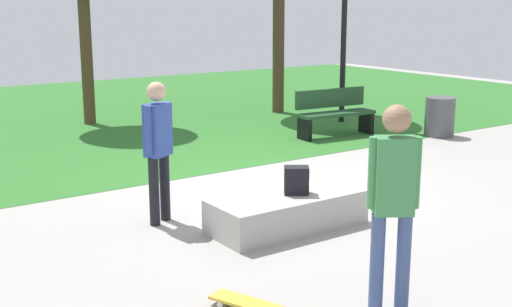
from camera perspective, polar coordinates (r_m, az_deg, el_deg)
The scene contains 9 objects.
ground_plane at distance 9.50m, azimuth 1.99°, elevation -2.78°, with size 28.00×28.00×0.00m, color #9E9993.
grass_lawn at distance 16.08m, azimuth -14.34°, elevation 3.29°, with size 26.60×12.88×0.01m, color #2D6B28.
concrete_ledge at distance 7.73m, azimuth 2.69°, elevation -4.97°, with size 1.83×0.77×0.39m, color #A8A59E.
backpack_on_ledge at distance 7.69m, azimuth 3.48°, elevation -2.30°, with size 0.28×0.20×0.32m, color black.
skater_performing_trick at distance 5.55m, azimuth 11.67°, elevation -3.29°, with size 0.38×0.34×1.76m.
skater_watching at distance 7.79m, azimuth -8.38°, elevation 0.99°, with size 0.39×0.33×1.67m.
skateboard_by_ledge at distance 5.75m, azimuth -0.27°, elevation -12.83°, with size 0.48×0.82×0.08m.
park_bench_near_path at distance 13.04m, azimuth 6.72°, elevation 3.58°, with size 1.64×0.61×0.91m.
trash_bin at distance 13.46m, azimuth 15.44°, elevation 3.05°, with size 0.57×0.57×0.76m, color #4C4C51.
Camera 1 is at (-5.48, -7.34, 2.55)m, focal length 46.77 mm.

